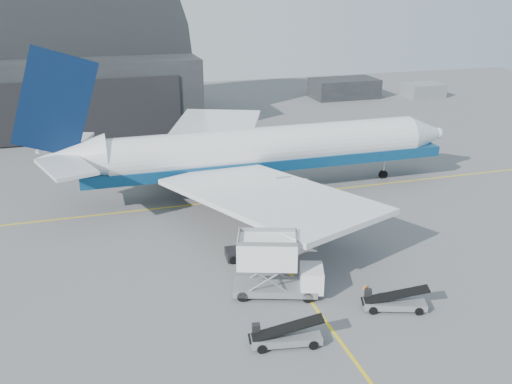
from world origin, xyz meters
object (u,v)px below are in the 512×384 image
object	(u,v)px
airliner	(252,151)
catering_truck	(275,267)
belt_loader_a	(285,336)
belt_loader_b	(393,302)
pushback_tug	(246,252)

from	to	relation	value
airliner	catering_truck	xyz separation A→B (m)	(-4.95, -23.28, -2.58)
airliner	belt_loader_a	distance (m)	30.97
airliner	belt_loader_b	distance (m)	28.64
belt_loader_a	airliner	bearing A→B (deg)	87.51
belt_loader_a	pushback_tug	bearing A→B (deg)	95.16
pushback_tug	belt_loader_a	bearing A→B (deg)	-90.33
pushback_tug	belt_loader_b	world-z (taller)	belt_loader_b
belt_loader_a	belt_loader_b	bearing A→B (deg)	20.52
airliner	belt_loader_b	bearing A→B (deg)	-83.47
belt_loader_a	belt_loader_b	size ratio (longest dim) A/B	1.04
catering_truck	pushback_tug	distance (m)	7.14
airliner	pushback_tug	xyz separation A→B (m)	(-5.36, -16.40, -4.47)
airliner	pushback_tug	bearing A→B (deg)	-108.10
airliner	belt_loader_b	xyz separation A→B (m)	(3.22, -28.11, -4.49)
airliner	belt_loader_a	xyz separation A→B (m)	(-6.41, -29.97, -4.47)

